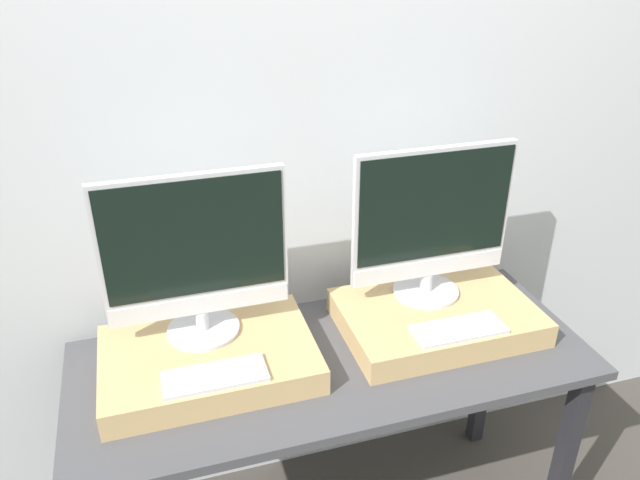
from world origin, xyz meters
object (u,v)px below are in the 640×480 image
(monitor_left, at_px, (196,255))
(monitor_right, at_px, (432,222))
(keyboard_left, at_px, (215,376))
(keyboard_right, at_px, (459,329))

(monitor_left, height_order, monitor_right, same)
(monitor_left, relative_size, keyboard_left, 1.86)
(keyboard_left, height_order, monitor_right, monitor_right)
(monitor_left, xyz_separation_m, monitor_right, (0.73, 0.00, 0.00))
(keyboard_left, xyz_separation_m, keyboard_right, (0.73, 0.00, 0.00))
(keyboard_left, bearing_deg, keyboard_right, 0.00)
(keyboard_right, bearing_deg, monitor_right, 90.00)
(monitor_left, xyz_separation_m, keyboard_right, (0.73, -0.22, -0.25))
(monitor_left, bearing_deg, keyboard_left, -90.00)
(monitor_right, bearing_deg, keyboard_right, -90.00)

